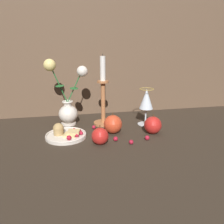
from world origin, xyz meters
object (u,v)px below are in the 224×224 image
vase (67,102)px  apple_beside_vase (153,125)px  candlestick (103,99)px  apple_near_glass (100,136)px  apple_at_table_edge (113,124)px  wine_glass (146,101)px  plate_with_pastries (65,134)px

vase → apple_beside_vase: (0.37, -0.20, -0.08)m
candlestick → apple_near_glass: (-0.05, -0.24, -0.10)m
candlestick → apple_beside_vase: bearing=-40.8°
apple_at_table_edge → vase: bearing=141.6°
candlestick → wine_glass: bearing=-12.6°
wine_glass → apple_near_glass: size_ratio=2.27×
vase → apple_at_table_edge: vase is taller
candlestick → apple_at_table_edge: 0.16m
plate_with_pastries → vase: bearing=84.6°
apple_near_glass → apple_beside_vase: bearing=15.0°
plate_with_pastries → apple_beside_vase: (0.38, -0.03, 0.02)m
candlestick → apple_near_glass: bearing=-102.5°
apple_near_glass → apple_at_table_edge: 0.13m
wine_glass → apple_near_glass: wine_glass is taller
wine_glass → apple_at_table_edge: bearing=-156.0°
vase → apple_near_glass: (0.12, -0.26, -0.08)m
apple_near_glass → apple_at_table_edge: apple_at_table_edge is taller
plate_with_pastries → apple_near_glass: bearing=-35.3°
plate_with_pastries → apple_at_table_edge: 0.21m
vase → plate_with_pastries: vase is taller
candlestick → apple_near_glass: 0.26m
plate_with_pastries → candlestick: (0.19, 0.14, 0.12)m
plate_with_pastries → candlestick: bearing=36.3°
plate_with_pastries → wine_glass: bearing=13.2°
apple_beside_vase → apple_at_table_edge: bearing=166.9°
candlestick → apple_beside_vase: 0.27m
vase → wine_glass: 0.39m
plate_with_pastries → wine_glass: 0.42m
apple_beside_vase → apple_near_glass: apple_beside_vase is taller
candlestick → apple_near_glass: size_ratio=4.31×
apple_beside_vase → apple_at_table_edge: apple_at_table_edge is taller
vase → apple_at_table_edge: 0.26m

